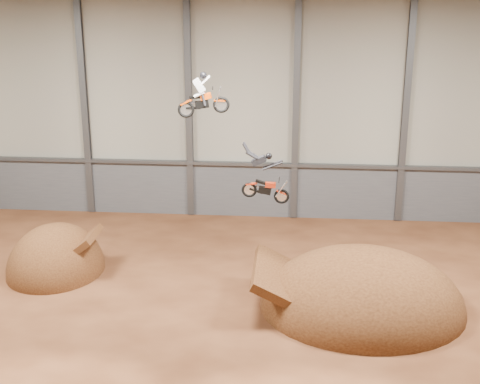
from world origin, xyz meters
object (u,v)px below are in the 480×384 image
at_px(landing_ramp, 361,308).
at_px(fmx_rider_a, 204,92).
at_px(fmx_rider_b, 264,174).
at_px(takeoff_ramp, 57,271).

distance_m(landing_ramp, fmx_rider_a, 12.56).
height_order(landing_ramp, fmx_rider_a, fmx_rider_a).
relative_size(fmx_rider_a, fmx_rider_b, 0.80).
bearing_deg(takeoff_ramp, fmx_rider_b, -9.19).
bearing_deg(landing_ramp, takeoff_ramp, 169.75).
bearing_deg(fmx_rider_b, fmx_rider_a, 168.59).
bearing_deg(fmx_rider_a, landing_ramp, -19.61).
xyz_separation_m(takeoff_ramp, fmx_rider_b, (11.11, -1.80, 6.18)).
distance_m(takeoff_ramp, fmx_rider_b, 12.84).
bearing_deg(fmx_rider_a, fmx_rider_b, -19.32).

